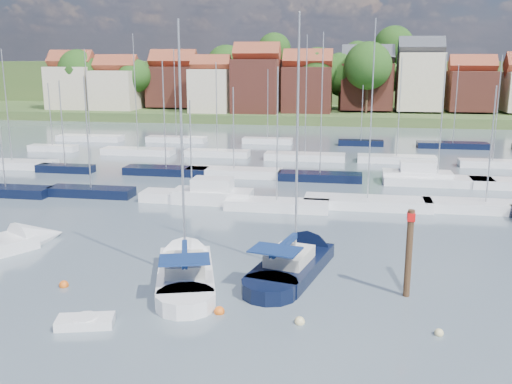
# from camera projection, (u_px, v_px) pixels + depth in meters

# --- Properties ---
(ground) EXTENTS (260.00, 260.00, 0.00)m
(ground) POSITION_uv_depth(u_px,v_px,m) (295.00, 165.00, 69.10)
(ground) COLOR #4C5B67
(ground) RESTS_ON ground
(sailboat_centre) EXTENTS (6.32, 12.07, 15.86)m
(sailboat_centre) POSITION_uv_depth(u_px,v_px,m) (186.00, 267.00, 34.12)
(sailboat_centre) COLOR silver
(sailboat_centre) RESTS_ON ground
(sailboat_navy) EXTENTS (5.66, 12.22, 16.36)m
(sailboat_navy) POSITION_uv_depth(u_px,v_px,m) (300.00, 259.00, 35.41)
(sailboat_navy) COLOR black
(sailboat_navy) RESTS_ON ground
(tender) EXTENTS (2.92, 1.92, 0.58)m
(tender) POSITION_uv_depth(u_px,v_px,m) (85.00, 322.00, 27.24)
(tender) COLOR silver
(tender) RESTS_ON ground
(timber_piling) EXTENTS (0.40, 0.40, 7.06)m
(timber_piling) POSITION_uv_depth(u_px,v_px,m) (408.00, 270.00, 30.42)
(timber_piling) COLOR #4C331E
(timber_piling) RESTS_ON ground
(buoy_c) EXTENTS (0.53, 0.53, 0.53)m
(buoy_c) POSITION_uv_depth(u_px,v_px,m) (64.00, 287.00, 32.02)
(buoy_c) COLOR #D85914
(buoy_c) RESTS_ON ground
(buoy_d) EXTENTS (0.51, 0.51, 0.51)m
(buoy_d) POSITION_uv_depth(u_px,v_px,m) (300.00, 323.00, 27.55)
(buoy_d) COLOR beige
(buoy_d) RESTS_ON ground
(buoy_e) EXTENTS (0.48, 0.48, 0.48)m
(buoy_e) POSITION_uv_depth(u_px,v_px,m) (282.00, 264.00, 35.61)
(buoy_e) COLOR #D85914
(buoy_e) RESTS_ON ground
(buoy_f) EXTENTS (0.42, 0.42, 0.42)m
(buoy_f) POSITION_uv_depth(u_px,v_px,m) (439.00, 335.00, 26.40)
(buoy_f) COLOR beige
(buoy_f) RESTS_ON ground
(buoy_g) EXTENTS (0.51, 0.51, 0.51)m
(buoy_g) POSITION_uv_depth(u_px,v_px,m) (265.00, 293.00, 31.21)
(buoy_g) COLOR #D85914
(buoy_g) RESTS_ON ground
(buoy_h) EXTENTS (0.54, 0.54, 0.54)m
(buoy_h) POSITION_uv_depth(u_px,v_px,m) (219.00, 313.00, 28.66)
(buoy_h) COLOR #D85914
(buoy_h) RESTS_ON ground
(marina_field) EXTENTS (79.62, 41.41, 15.93)m
(marina_field) POSITION_uv_depth(u_px,v_px,m) (308.00, 169.00, 64.03)
(marina_field) COLOR silver
(marina_field) RESTS_ON ground
(far_shore_town) EXTENTS (212.46, 90.00, 22.27)m
(far_shore_town) POSITION_uv_depth(u_px,v_px,m) (339.00, 89.00, 156.61)
(far_shore_town) COLOR #4A592C
(far_shore_town) RESTS_ON ground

